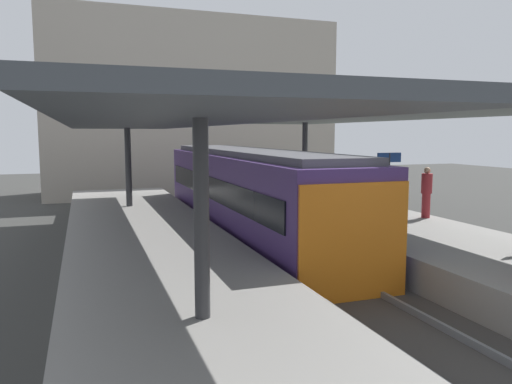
{
  "coord_description": "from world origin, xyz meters",
  "views": [
    {
      "loc": [
        -5.47,
        -12.14,
        3.83
      ],
      "look_at": [
        -0.27,
        2.64,
        1.98
      ],
      "focal_mm": 34.55,
      "sensor_mm": 36.0,
      "label": 1
    }
  ],
  "objects": [
    {
      "name": "rail_near_side",
      "position": [
        -0.72,
        0.0,
        0.27
      ],
      "size": [
        0.08,
        28.0,
        0.14
      ],
      "primitive_type": "cube",
      "color": "slate",
      "rests_on": "track_ballast"
    },
    {
      "name": "platform_left",
      "position": [
        -3.8,
        0.0,
        0.5
      ],
      "size": [
        4.4,
        28.0,
        1.0
      ],
      "primitive_type": "cube",
      "color": "gray",
      "rests_on": "ground_plane"
    },
    {
      "name": "track_ballast",
      "position": [
        0.0,
        0.0,
        0.1
      ],
      "size": [
        3.2,
        28.0,
        0.2
      ],
      "primitive_type": "cube",
      "color": "#423F3D",
      "rests_on": "ground_plane"
    },
    {
      "name": "platform_sign",
      "position": [
        4.24,
        1.98,
        2.62
      ],
      "size": [
        0.9,
        0.08,
        2.21
      ],
      "color": "#262628",
      "rests_on": "platform_right"
    },
    {
      "name": "commuter_train",
      "position": [
        0.0,
        4.18,
        1.73
      ],
      "size": [
        2.78,
        14.46,
        3.1
      ],
      "color": "#472D6B",
      "rests_on": "track_ballast"
    },
    {
      "name": "station_building_backdrop",
      "position": [
        1.3,
        20.0,
        5.5
      ],
      "size": [
        18.0,
        6.0,
        11.0
      ],
      "primitive_type": "cube",
      "color": "#A89E8E",
      "rests_on": "ground_plane"
    },
    {
      "name": "platform_right",
      "position": [
        3.8,
        0.0,
        0.5
      ],
      "size": [
        4.4,
        28.0,
        1.0
      ],
      "primitive_type": "cube",
      "color": "gray",
      "rests_on": "ground_plane"
    },
    {
      "name": "canopy_right",
      "position": [
        3.8,
        1.4,
        4.37
      ],
      "size": [
        4.18,
        21.0,
        3.5
      ],
      "color": "#333335",
      "rests_on": "platform_right"
    },
    {
      "name": "rail_far_side",
      "position": [
        0.72,
        0.0,
        0.27
      ],
      "size": [
        0.08,
        28.0,
        0.14
      ],
      "primitive_type": "cube",
      "color": "slate",
      "rests_on": "track_ballast"
    },
    {
      "name": "canopy_left",
      "position": [
        -3.8,
        1.4,
        4.11
      ],
      "size": [
        4.18,
        21.0,
        3.23
      ],
      "color": "#333335",
      "rests_on": "platform_left"
    },
    {
      "name": "passenger_near_bench",
      "position": [
        5.47,
        1.55,
        1.9
      ],
      "size": [
        0.36,
        0.36,
        1.73
      ],
      "color": "maroon",
      "rests_on": "platform_right"
    },
    {
      "name": "ground_plane",
      "position": [
        0.0,
        0.0,
        0.0
      ],
      "size": [
        80.0,
        80.0,
        0.0
      ],
      "primitive_type": "plane",
      "color": "#383835"
    }
  ]
}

